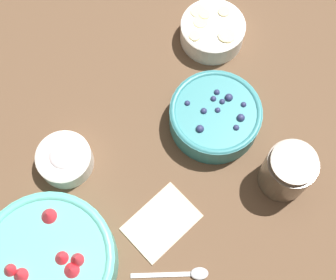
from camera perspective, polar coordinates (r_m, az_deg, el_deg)
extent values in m
plane|color=brown|center=(0.91, -2.28, -3.48)|extent=(4.00, 4.00, 0.00)
cylinder|color=#56B7A8|center=(0.86, -14.33, -14.24)|extent=(0.24, 0.24, 0.06)
torus|color=#56B7A8|center=(0.83, -14.78, -13.99)|extent=(0.24, 0.24, 0.02)
cylinder|color=red|center=(0.84, -14.62, -14.08)|extent=(0.19, 0.19, 0.02)
cone|color=red|center=(0.83, -18.88, -14.73)|extent=(0.04, 0.04, 0.03)
cone|color=red|center=(0.81, -11.12, -14.07)|extent=(0.03, 0.03, 0.03)
cone|color=red|center=(0.82, -12.91, -13.80)|extent=(0.04, 0.04, 0.02)
cone|color=red|center=(0.81, -11.73, -15.24)|extent=(0.04, 0.04, 0.02)
cone|color=red|center=(0.83, -17.65, -15.40)|extent=(0.03, 0.03, 0.03)
cone|color=red|center=(0.83, -14.42, -8.87)|extent=(0.04, 0.04, 0.03)
cylinder|color=teal|center=(0.92, 5.72, 2.81)|extent=(0.18, 0.18, 0.06)
torus|color=teal|center=(0.90, 5.87, 3.46)|extent=(0.18, 0.18, 0.01)
cylinder|color=navy|center=(0.90, 5.82, 3.23)|extent=(0.14, 0.14, 0.02)
sphere|color=navy|center=(0.91, 7.43, 5.15)|extent=(0.02, 0.02, 0.02)
sphere|color=navy|center=(0.87, 3.92, 1.36)|extent=(0.02, 0.02, 0.02)
sphere|color=navy|center=(0.91, 9.20, 4.26)|extent=(0.01, 0.01, 0.01)
sphere|color=navy|center=(0.91, 5.98, 5.80)|extent=(0.01, 0.01, 0.01)
sphere|color=navy|center=(0.90, 2.37, 4.49)|extent=(0.01, 0.01, 0.01)
sphere|color=navy|center=(0.90, 5.55, 5.01)|extent=(0.01, 0.01, 0.01)
sphere|color=navy|center=(0.89, 4.38, 3.53)|extent=(0.01, 0.01, 0.01)
sphere|color=navy|center=(0.88, 8.32, 1.49)|extent=(0.01, 0.01, 0.01)
sphere|color=navy|center=(0.90, 6.62, 4.65)|extent=(0.01, 0.01, 0.01)
sphere|color=navy|center=(0.89, 6.07, 3.62)|extent=(0.01, 0.01, 0.01)
sphere|color=navy|center=(0.89, 8.87, 2.69)|extent=(0.02, 0.02, 0.02)
cylinder|color=white|center=(1.02, 5.42, 13.00)|extent=(0.14, 0.14, 0.05)
torus|color=white|center=(1.00, 5.54, 13.71)|extent=(0.14, 0.14, 0.01)
cylinder|color=beige|center=(1.01, 5.50, 13.47)|extent=(0.11, 0.11, 0.01)
cylinder|color=beige|center=(0.98, 3.28, 12.51)|extent=(0.02, 0.02, 0.01)
cylinder|color=beige|center=(1.00, 4.00, 14.19)|extent=(0.03, 0.03, 0.00)
cylinder|color=beige|center=(1.02, 3.68, 15.39)|extent=(0.03, 0.03, 0.00)
cylinder|color=beige|center=(1.02, 6.84, 15.26)|extent=(0.03, 0.03, 0.01)
cylinder|color=beige|center=(0.99, 7.28, 12.43)|extent=(0.03, 0.03, 0.01)
cylinder|color=beige|center=(1.01, 4.49, 15.00)|extent=(0.02, 0.02, 0.01)
cylinder|color=beige|center=(0.99, 7.07, 12.48)|extent=(0.03, 0.03, 0.01)
cylinder|color=silver|center=(0.91, -12.43, -2.37)|extent=(0.10, 0.10, 0.04)
torus|color=silver|center=(0.89, -12.68, -1.97)|extent=(0.10, 0.10, 0.01)
cylinder|color=silver|center=(0.90, -12.60, -2.11)|extent=(0.08, 0.08, 0.01)
ellipsoid|color=silver|center=(0.89, -12.68, -1.97)|extent=(0.05, 0.05, 0.02)
cylinder|color=brown|center=(0.88, 14.29, -3.78)|extent=(0.09, 0.09, 0.10)
cylinder|color=#472819|center=(0.89, 14.17, -3.94)|extent=(0.07, 0.07, 0.07)
cylinder|color=brown|center=(0.83, 15.14, -2.65)|extent=(0.08, 0.08, 0.01)
cube|color=beige|center=(0.87, -0.79, -9.98)|extent=(0.14, 0.11, 0.01)
cube|color=silver|center=(0.86, -0.79, -16.11)|extent=(0.10, 0.07, 0.01)
ellipsoid|color=silver|center=(0.86, 3.85, -15.93)|extent=(0.04, 0.04, 0.01)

